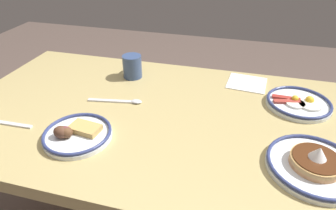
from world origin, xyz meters
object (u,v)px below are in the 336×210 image
object	(u,v)px
coffee_mug	(132,66)
paper_napkin	(247,83)
plate_near_main	(299,103)
fork_near	(7,123)
plate_far_companion	(315,164)
plate_center_pancakes	(76,134)
tea_spoon	(123,101)

from	to	relation	value
coffee_mug	paper_napkin	distance (m)	0.48
plate_near_main	fork_near	bearing A→B (deg)	21.13
plate_far_companion	fork_near	world-z (taller)	plate_far_companion
plate_far_companion	paper_napkin	bearing A→B (deg)	-67.56
plate_near_main	plate_center_pancakes	world-z (taller)	plate_center_pancakes
plate_near_main	tea_spoon	xyz separation A→B (m)	(0.62, 0.14, -0.01)
paper_napkin	plate_center_pancakes	bearing A→B (deg)	45.12
plate_center_pancakes	tea_spoon	world-z (taller)	plate_center_pancakes
plate_far_companion	fork_near	bearing A→B (deg)	2.33
plate_near_main	plate_far_companion	size ratio (longest dim) A/B	0.90
plate_near_main	tea_spoon	size ratio (longest dim) A/B	1.12
fork_near	tea_spoon	xyz separation A→B (m)	(-0.31, -0.22, 0.00)
plate_far_companion	plate_center_pancakes	bearing A→B (deg)	3.68
tea_spoon	plate_near_main	bearing A→B (deg)	-167.51
plate_far_companion	fork_near	distance (m)	0.93
coffee_mug	paper_napkin	xyz separation A→B (m)	(-0.47, -0.06, -0.05)
plate_center_pancakes	plate_near_main	bearing A→B (deg)	-151.54
plate_near_main	plate_center_pancakes	distance (m)	0.77
coffee_mug	plate_far_companion	bearing A→B (deg)	149.28
plate_near_main	tea_spoon	bearing A→B (deg)	12.49
coffee_mug	fork_near	world-z (taller)	coffee_mug
plate_near_main	tea_spoon	distance (m)	0.63
coffee_mug	fork_near	distance (m)	0.51
plate_near_main	paper_napkin	bearing A→B (deg)	-35.02
plate_center_pancakes	paper_napkin	bearing A→B (deg)	-134.88
fork_near	tea_spoon	bearing A→B (deg)	-144.55
coffee_mug	paper_napkin	size ratio (longest dim) A/B	0.74
paper_napkin	coffee_mug	bearing A→B (deg)	7.08
plate_far_companion	coffee_mug	size ratio (longest dim) A/B	2.23
coffee_mug	tea_spoon	bearing A→B (deg)	100.20
tea_spoon	coffee_mug	bearing A→B (deg)	-79.80
plate_center_pancakes	tea_spoon	xyz separation A→B (m)	(-0.06, -0.23, -0.01)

